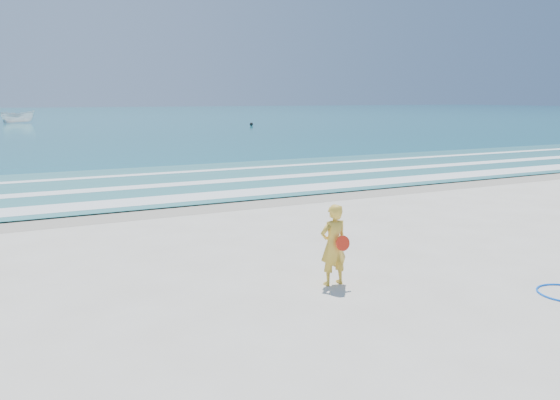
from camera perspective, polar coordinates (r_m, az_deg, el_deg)
name	(u,v)px	position (r m, az deg, el deg)	size (l,w,h in m)	color
ground	(349,306)	(8.99, 7.26, -10.92)	(400.00, 400.00, 0.00)	silver
wet_sand	(186,207)	(16.93, -9.81, -0.73)	(400.00, 2.40, 0.00)	#B2A893
ocean	(35,116)	(112.08, -24.22, 8.03)	(400.00, 190.00, 0.04)	#19727F
shallow	(148,183)	(21.70, -13.61, 1.72)	(400.00, 10.00, 0.01)	#59B7AD
foam_near	(174,199)	(18.15, -10.99, 0.15)	(400.00, 1.40, 0.01)	white
foam_mid	(153,186)	(20.92, -13.12, 1.45)	(400.00, 0.90, 0.01)	white
foam_far	(135,175)	(24.12, -14.95, 2.55)	(400.00, 0.60, 0.01)	white
boat	(18,117)	(79.82, -25.69, 7.83)	(1.56, 4.15, 1.60)	white
buoy	(251,124)	(65.10, -3.01, 7.92)	(0.40, 0.40, 0.40)	black
woman	(333,245)	(9.72, 5.61, -4.68)	(0.55, 0.41, 1.46)	gold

